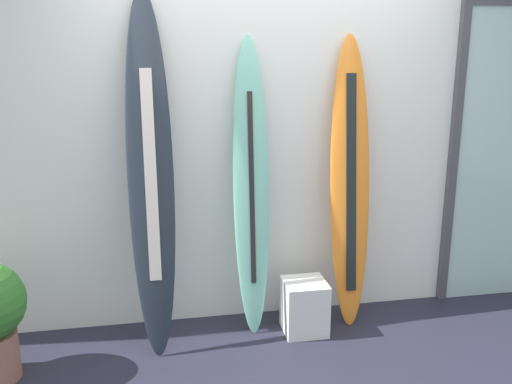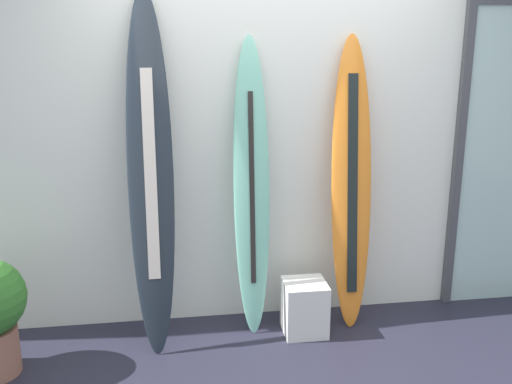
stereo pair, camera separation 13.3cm
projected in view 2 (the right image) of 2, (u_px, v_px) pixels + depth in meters
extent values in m
cube|color=white|center=(265.00, 119.00, 3.99)|extent=(7.20, 0.20, 2.80)
ellipsoid|color=#212932|center=(151.00, 174.00, 3.61)|extent=(0.29, 0.50, 2.24)
cube|color=beige|center=(150.00, 175.00, 3.58)|extent=(0.08, 0.26, 1.27)
ellipsoid|color=#7CC9B1|center=(252.00, 189.00, 3.82)|extent=(0.24, 0.30, 1.96)
cube|color=black|center=(252.00, 189.00, 3.80)|extent=(0.04, 0.17, 1.25)
cone|color=black|center=(253.00, 306.00, 3.96)|extent=(0.07, 0.08, 0.11)
ellipsoid|color=orange|center=(351.00, 185.00, 3.90)|extent=(0.29, 0.33, 1.97)
cube|color=black|center=(353.00, 185.00, 3.88)|extent=(0.08, 0.21, 1.45)
cone|color=black|center=(349.00, 300.00, 4.05)|extent=(0.07, 0.08, 0.11)
cube|color=silver|center=(304.00, 307.00, 3.93)|extent=(0.29, 0.29, 0.36)
cube|color=#47474C|center=(457.00, 162.00, 4.16)|extent=(0.06, 0.06, 2.15)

